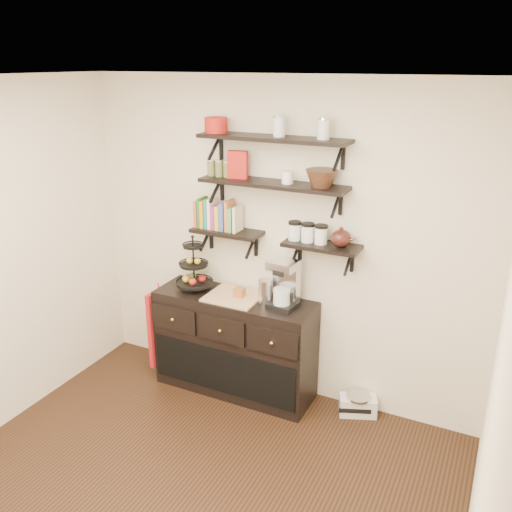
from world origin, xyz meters
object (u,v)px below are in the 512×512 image
object	(u,v)px
sideboard	(235,344)
radio	(358,405)
fruit_stand	(194,272)
coffee_maker	(284,284)

from	to	relation	value
sideboard	radio	distance (m)	1.16
sideboard	radio	xyz separation A→B (m)	(1.10, 0.11, -0.36)
fruit_stand	coffee_maker	xyz separation A→B (m)	(0.84, 0.02, 0.03)
sideboard	coffee_maker	bearing A→B (deg)	3.51
sideboard	fruit_stand	xyz separation A→B (m)	(-0.39, 0.00, 0.61)
radio	coffee_maker	bearing A→B (deg)	165.77
sideboard	coffee_maker	xyz separation A→B (m)	(0.45, 0.03, 0.64)
coffee_maker	radio	size ratio (longest dim) A/B	1.19
sideboard	coffee_maker	world-z (taller)	coffee_maker
sideboard	coffee_maker	distance (m)	0.78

